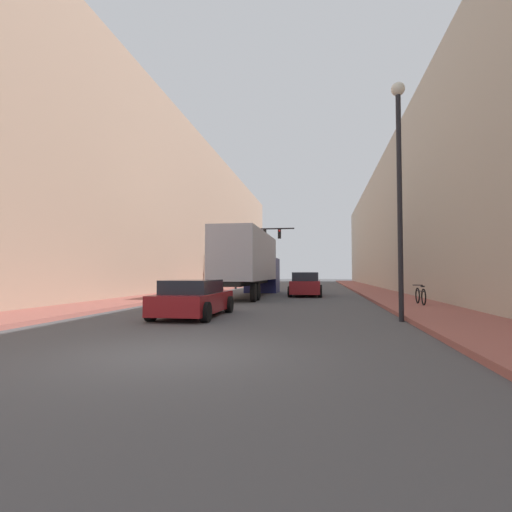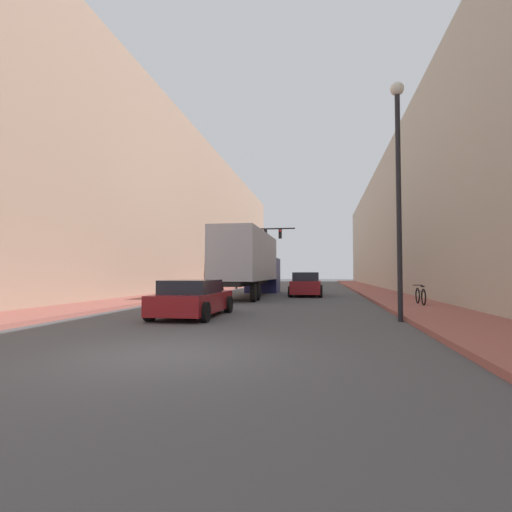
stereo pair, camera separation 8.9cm
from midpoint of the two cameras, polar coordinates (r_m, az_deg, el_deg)
ground_plane at (r=7.87m, az=-13.21°, el=-13.65°), size 200.00×200.00×0.00m
sidewalk_right at (r=37.39m, az=15.68°, el=-4.62°), size 2.99×80.00×0.15m
sidewalk_left at (r=38.48m, az=-5.71°, el=-4.64°), size 2.99×80.00×0.15m
building_right at (r=38.40m, az=22.28°, el=4.74°), size 6.00×80.00×12.48m
building_left at (r=40.30m, az=-11.88°, el=6.05°), size 6.00×80.00×14.95m
semi_truck at (r=26.80m, az=-0.87°, el=-0.87°), size 2.51×13.24×4.10m
sedan_car at (r=14.41m, az=-9.06°, el=-6.04°), size 2.06×4.47×1.30m
suv_car at (r=27.35m, az=7.06°, el=-4.07°), size 2.16×4.97×1.59m
traffic_signal_gantry at (r=38.87m, az=-0.71°, el=1.73°), size 5.83×0.35×6.14m
street_lamp at (r=13.90m, az=19.60°, el=11.58°), size 0.44×0.44×7.74m
parked_bicycle at (r=19.26m, az=22.32°, el=-5.28°), size 0.44×1.82×0.86m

